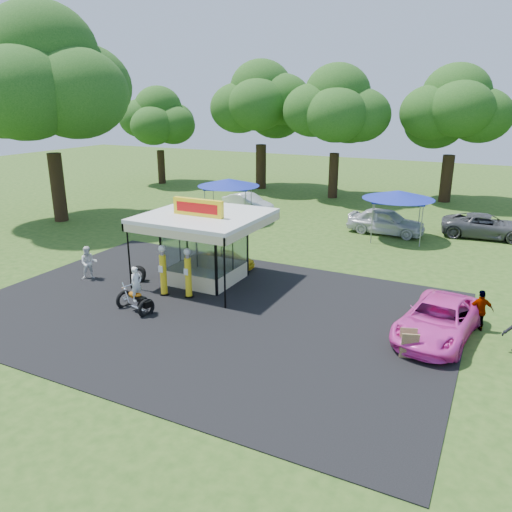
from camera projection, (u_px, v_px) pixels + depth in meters
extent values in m
plane|color=#2A4B17|center=(182.00, 329.00, 19.47)|extent=(120.00, 120.00, 0.00)
cube|color=black|center=(209.00, 310.00, 21.16)|extent=(20.00, 14.00, 0.04)
cube|color=white|center=(206.00, 280.00, 24.57)|extent=(3.00, 3.00, 0.06)
cube|color=white|center=(204.00, 216.00, 23.58)|extent=(5.40, 5.40, 0.18)
cube|color=yellow|center=(198.00, 207.00, 23.01)|extent=(2.60, 0.25, 0.80)
cube|color=red|center=(197.00, 208.00, 22.90)|extent=(2.21, 0.02, 0.45)
cylinder|color=black|center=(129.00, 257.00, 23.01)|extent=(0.08, 0.08, 3.20)
cylinder|color=black|center=(225.00, 274.00, 20.83)|extent=(0.08, 0.08, 3.20)
cylinder|color=black|center=(165.00, 294.00, 22.77)|extent=(0.45, 0.45, 0.10)
cylinder|color=yellow|center=(163.00, 274.00, 22.48)|extent=(0.30, 0.30, 1.82)
cylinder|color=silver|center=(162.00, 253.00, 22.17)|extent=(0.20, 0.20, 0.20)
sphere|color=white|center=(162.00, 249.00, 22.11)|extent=(0.32, 0.32, 0.32)
cube|color=white|center=(161.00, 269.00, 22.23)|extent=(0.22, 0.02, 0.30)
cylinder|color=black|center=(189.00, 296.00, 22.51)|extent=(0.43, 0.43, 0.10)
cylinder|color=yellow|center=(188.00, 277.00, 22.23)|extent=(0.30, 0.30, 1.77)
cylinder|color=silver|center=(187.00, 256.00, 21.93)|extent=(0.20, 0.20, 0.20)
sphere|color=white|center=(187.00, 252.00, 21.87)|extent=(0.32, 0.32, 0.32)
cube|color=white|center=(186.00, 272.00, 21.99)|extent=(0.22, 0.02, 0.30)
torus|color=black|center=(124.00, 300.00, 21.43)|extent=(0.34, 0.84, 0.83)
torus|color=black|center=(146.00, 308.00, 20.53)|extent=(0.34, 0.84, 0.83)
cube|color=silver|center=(136.00, 301.00, 20.90)|extent=(0.59, 0.39, 0.30)
ellipsoid|color=#C6660E|center=(135.00, 295.00, 20.82)|extent=(0.63, 0.35, 0.30)
cube|color=black|center=(140.00, 298.00, 20.63)|extent=(0.58, 0.37, 0.10)
cube|color=black|center=(146.00, 304.00, 20.45)|extent=(0.41, 0.40, 0.28)
cylinder|color=silver|center=(126.00, 293.00, 21.23)|extent=(0.44, 0.15, 0.88)
cylinder|color=silver|center=(127.00, 286.00, 21.04)|extent=(0.18, 0.59, 0.05)
sphere|color=silver|center=(125.00, 289.00, 21.20)|extent=(0.16, 0.16, 0.16)
imported|color=white|center=(136.00, 284.00, 20.58)|extent=(0.46, 0.60, 1.48)
torus|color=black|center=(138.00, 275.00, 24.27)|extent=(0.84, 0.53, 0.80)
torus|color=black|center=(138.00, 273.00, 24.47)|extent=(0.86, 0.62, 0.80)
cube|color=#593819|center=(408.00, 346.00, 16.98)|extent=(0.64, 0.44, 1.05)
cube|color=#593819|center=(409.00, 343.00, 17.20)|extent=(0.64, 0.44, 1.05)
imported|color=yellow|center=(228.00, 259.00, 26.31)|extent=(2.82, 1.13, 0.96)
imported|color=#FF45C4|center=(438.00, 320.00, 18.58)|extent=(3.06, 5.41, 1.43)
imported|color=white|center=(89.00, 263.00, 24.55)|extent=(1.04, 1.03, 1.69)
imported|color=gray|center=(480.00, 311.00, 19.11)|extent=(1.05, 0.71, 1.65)
imported|color=white|center=(248.00, 203.00, 38.88)|extent=(4.75, 2.98, 1.48)
imported|color=silver|center=(386.00, 221.00, 32.81)|extent=(5.07, 2.27, 1.69)
imported|color=#4D4D4F|center=(486.00, 226.00, 31.98)|extent=(5.60, 2.92, 1.51)
cylinder|color=gray|center=(222.00, 199.00, 37.96)|extent=(0.06, 0.06, 2.47)
cylinder|color=gray|center=(256.00, 203.00, 36.73)|extent=(0.06, 0.06, 2.47)
cylinder|color=gray|center=(201.00, 206.00, 35.51)|extent=(0.06, 0.06, 2.47)
cylinder|color=gray|center=(237.00, 210.00, 34.27)|extent=(0.06, 0.06, 2.47)
cube|color=#172596|center=(229.00, 187.00, 35.73)|extent=(3.08, 3.08, 0.12)
cone|color=#172596|center=(229.00, 182.00, 35.63)|extent=(4.44, 4.44, 0.51)
cylinder|color=gray|center=(379.00, 213.00, 33.40)|extent=(0.06, 0.06, 2.47)
cylinder|color=gray|center=(424.00, 217.00, 32.16)|extent=(0.06, 0.06, 2.47)
cylinder|color=gray|center=(368.00, 222.00, 30.93)|extent=(0.06, 0.06, 2.47)
cylinder|color=gray|center=(416.00, 227.00, 29.70)|extent=(0.06, 0.06, 2.47)
cube|color=#172596|center=(398.00, 200.00, 31.15)|extent=(3.09, 3.09, 0.12)
cone|color=#172596|center=(399.00, 195.00, 31.06)|extent=(4.45, 4.45, 0.52)
cylinder|color=black|center=(161.00, 167.00, 52.03)|extent=(0.77, 0.77, 3.42)
ellipsoid|color=#194814|center=(159.00, 123.00, 50.70)|extent=(8.07, 8.07, 6.92)
cylinder|color=black|center=(261.00, 167.00, 49.11)|extent=(1.01, 1.01, 4.27)
ellipsoid|color=#194814|center=(261.00, 109.00, 47.46)|extent=(9.91, 9.91, 8.50)
cylinder|color=black|center=(333.00, 176.00, 44.45)|extent=(0.85, 0.85, 3.96)
ellipsoid|color=#194814|center=(336.00, 116.00, 42.88)|extent=(9.51, 9.51, 8.15)
cylinder|color=black|center=(446.00, 179.00, 42.71)|extent=(1.00, 1.00, 4.00)
ellipsoid|color=#194814|center=(454.00, 117.00, 41.16)|extent=(9.32, 9.32, 7.99)
cylinder|color=black|center=(58.00, 187.00, 35.88)|extent=(0.98, 0.98, 4.89)
ellipsoid|color=#194814|center=(46.00, 91.00, 33.87)|extent=(12.55, 12.55, 10.76)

